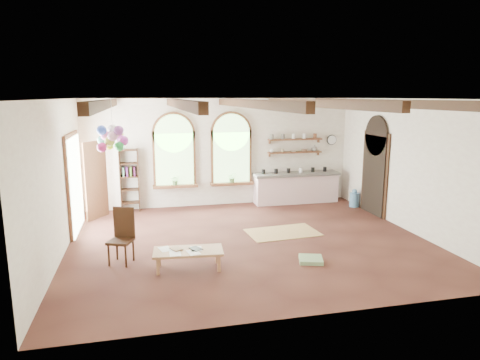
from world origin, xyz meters
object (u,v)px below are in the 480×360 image
object	(u,v)px
kitchen_counter	(296,187)
side_chair	(122,247)
coffee_table	(188,252)
balloon_cluster	(113,139)

from	to	relation	value
kitchen_counter	side_chair	distance (m)	6.41
coffee_table	side_chair	distance (m)	1.39
coffee_table	balloon_cluster	xyz separation A→B (m)	(-1.40, 2.09, 2.00)
balloon_cluster	side_chair	bearing A→B (deg)	-84.55
coffee_table	balloon_cluster	size ratio (longest dim) A/B	1.20
side_chair	balloon_cluster	bearing A→B (deg)	95.45
balloon_cluster	coffee_table	bearing A→B (deg)	-56.21
side_chair	balloon_cluster	xyz separation A→B (m)	(-0.14, 1.49, 2.02)
side_chair	coffee_table	bearing A→B (deg)	-25.59
kitchen_counter	coffee_table	size ratio (longest dim) A/B	1.96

